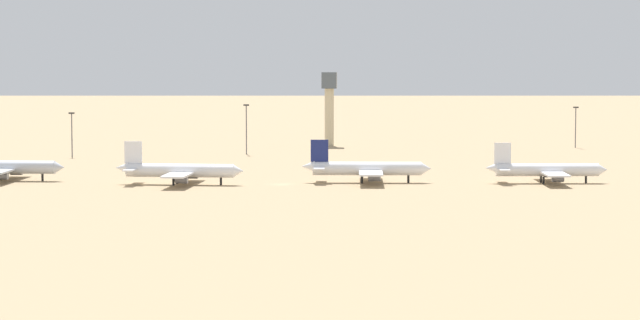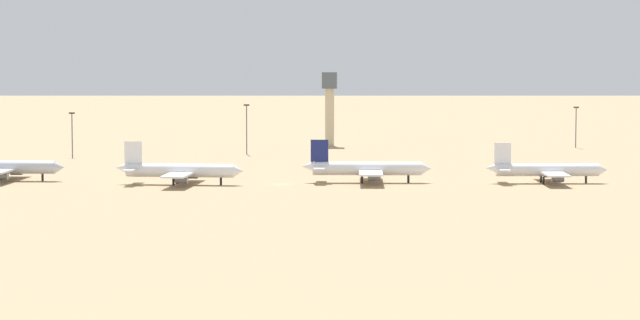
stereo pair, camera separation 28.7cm
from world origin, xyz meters
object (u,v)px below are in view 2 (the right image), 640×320
object	(u,v)px
parked_jet_white_2	(179,171)
light_pole_mid	(247,126)
light_pole_west	(72,131)
control_tower	(330,101)
parked_jet_yellow_1	(2,167)
light_pole_east	(576,124)
parked_jet_white_4	(546,170)
parked_jet_navy_3	(366,169)

from	to	relation	value
parked_jet_white_2	light_pole_mid	size ratio (longest dim) A/B	2.02
light_pole_west	light_pole_mid	xyz separation A→B (m)	(53.46, 13.02, 1.09)
control_tower	light_pole_mid	bearing A→B (deg)	-121.66
parked_jet_yellow_1	parked_jet_white_2	world-z (taller)	parked_jet_yellow_1
parked_jet_white_2	light_pole_east	distance (m)	177.47
parked_jet_white_2	parked_jet_white_4	bearing A→B (deg)	8.38
parked_jet_yellow_1	parked_jet_white_2	size ratio (longest dim) A/B	1.00
parked_jet_navy_3	parked_jet_white_4	size ratio (longest dim) A/B	1.06
light_pole_mid	parked_jet_white_4	bearing A→B (deg)	-46.95
parked_jet_white_2	parked_jet_navy_3	distance (m)	46.85
light_pole_east	light_pole_mid	bearing A→B (deg)	-162.21
light_pole_west	parked_jet_white_4	bearing A→B (deg)	-29.37
light_pole_west	light_pole_east	size ratio (longest dim) A/B	0.99
control_tower	light_pole_east	world-z (taller)	control_tower
parked_jet_white_4	light_pole_east	xyz separation A→B (m)	(24.53, 126.02, 4.89)
parked_jet_navy_3	control_tower	size ratio (longest dim) A/B	1.28
light_pole_east	parked_jet_navy_3	bearing A→B (deg)	-118.78
parked_jet_white_4	light_pole_west	distance (m)	158.87
parked_jet_navy_3	control_tower	bearing A→B (deg)	94.88
parked_jet_yellow_1	parked_jet_navy_3	xyz separation A→B (m)	(93.05, -0.27, 0.04)
parked_jet_white_2	light_pole_east	size ratio (longest dim) A/B	2.30
parked_jet_white_4	light_pole_mid	distance (m)	124.54
light_pole_mid	light_pole_west	bearing A→B (deg)	-166.31
parked_jet_white_4	light_pole_mid	bearing A→B (deg)	129.82
parked_jet_navy_3	parked_jet_white_4	world-z (taller)	parked_jet_navy_3
control_tower	light_pole_west	xyz separation A→B (m)	(-78.32, -53.34, -7.36)
parked_jet_navy_3	light_pole_mid	bearing A→B (deg)	111.86
parked_jet_yellow_1	control_tower	bearing A→B (deg)	60.29
light_pole_east	light_pole_west	bearing A→B (deg)	-163.54
control_tower	light_pole_west	world-z (taller)	control_tower
parked_jet_navy_3	light_pole_west	xyz separation A→B (m)	(-93.19, 78.79, 4.60)
parked_jet_yellow_1	light_pole_east	bearing A→B (deg)	38.84
parked_jet_white_2	light_pole_east	bearing A→B (deg)	52.42
control_tower	parked_jet_white_2	bearing A→B (deg)	-102.70
parked_jet_white_4	light_pole_west	bearing A→B (deg)	147.39
light_pole_west	light_pole_mid	distance (m)	55.03
control_tower	light_pole_mid	world-z (taller)	control_tower
control_tower	parked_jet_navy_3	bearing A→B (deg)	-83.58
parked_jet_white_4	control_tower	xyz separation A→B (m)	(-60.06, 131.23, 12.18)
control_tower	light_pole_mid	size ratio (longest dim) A/B	1.60
light_pole_west	control_tower	bearing A→B (deg)	34.26
control_tower	parked_jet_white_4	bearing A→B (deg)	-65.41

